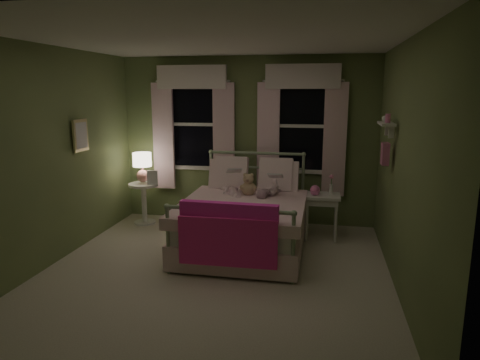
% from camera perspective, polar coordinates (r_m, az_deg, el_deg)
% --- Properties ---
extents(room_shell, '(4.20, 4.20, 4.20)m').
position_cam_1_polar(room_shell, '(4.71, -3.61, 2.34)').
color(room_shell, white).
rests_on(room_shell, ground).
extents(bed, '(1.58, 2.04, 1.18)m').
position_cam_1_polar(bed, '(5.73, 0.67, -5.33)').
color(bed, white).
rests_on(bed, ground).
extents(pink_throw, '(1.10, 0.17, 0.71)m').
position_cam_1_polar(pink_throw, '(4.70, -1.59, -6.33)').
color(pink_throw, '#FB31B8').
rests_on(pink_throw, bed).
extents(child_left, '(0.35, 0.30, 0.82)m').
position_cam_1_polar(child_left, '(6.04, -1.21, 1.38)').
color(child_left, '#F7D1DD').
rests_on(child_left, bed).
extents(child_right, '(0.45, 0.39, 0.79)m').
position_cam_1_polar(child_right, '(5.95, 4.07, 1.04)').
color(child_right, '#F7D1DD').
rests_on(child_right, bed).
extents(book_left, '(0.22, 0.17, 0.26)m').
position_cam_1_polar(book_left, '(5.81, -1.73, 0.78)').
color(book_left, beige).
rests_on(book_left, child_left).
extents(book_right, '(0.20, 0.11, 0.26)m').
position_cam_1_polar(book_right, '(5.72, 3.75, 0.15)').
color(book_right, beige).
rests_on(book_right, child_right).
extents(teddy_bear, '(0.24, 0.20, 0.32)m').
position_cam_1_polar(teddy_bear, '(5.88, 1.14, -0.78)').
color(teddy_bear, tan).
rests_on(teddy_bear, bed).
extents(nightstand_left, '(0.46, 0.46, 0.65)m').
position_cam_1_polar(nightstand_left, '(6.92, -12.70, -2.32)').
color(nightstand_left, white).
rests_on(nightstand_left, ground).
extents(table_lamp, '(0.29, 0.29, 0.46)m').
position_cam_1_polar(table_lamp, '(6.81, -12.90, 2.06)').
color(table_lamp, '#FAA194').
rests_on(table_lamp, nightstand_left).
extents(book_nightstand, '(0.22, 0.26, 0.02)m').
position_cam_1_polar(book_nightstand, '(6.75, -12.28, -0.56)').
color(book_nightstand, beige).
rests_on(book_nightstand, nightstand_left).
extents(nightstand_right, '(0.50, 0.40, 0.64)m').
position_cam_1_polar(nightstand_right, '(6.11, 10.86, -2.83)').
color(nightstand_right, white).
rests_on(nightstand_right, ground).
extents(pink_toy, '(0.14, 0.19, 0.14)m').
position_cam_1_polar(pink_toy, '(6.07, 9.98, -1.36)').
color(pink_toy, pink).
rests_on(pink_toy, nightstand_right).
extents(bud_vase, '(0.06, 0.06, 0.28)m').
position_cam_1_polar(bud_vase, '(6.11, 12.08, -0.58)').
color(bud_vase, white).
rests_on(bud_vase, nightstand_right).
extents(window_left, '(1.34, 0.13, 1.96)m').
position_cam_1_polar(window_left, '(6.85, -6.28, 7.97)').
color(window_left, black).
rests_on(window_left, room_shell).
extents(window_right, '(1.34, 0.13, 1.96)m').
position_cam_1_polar(window_right, '(6.55, 8.21, 7.75)').
color(window_right, black).
rests_on(window_right, room_shell).
extents(wall_shelf, '(0.15, 0.50, 0.60)m').
position_cam_1_polar(wall_shelf, '(5.28, 18.88, 5.20)').
color(wall_shelf, white).
rests_on(wall_shelf, room_shell).
extents(framed_picture, '(0.03, 0.32, 0.42)m').
position_cam_1_polar(framed_picture, '(6.01, -20.49, 5.59)').
color(framed_picture, beige).
rests_on(framed_picture, room_shell).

